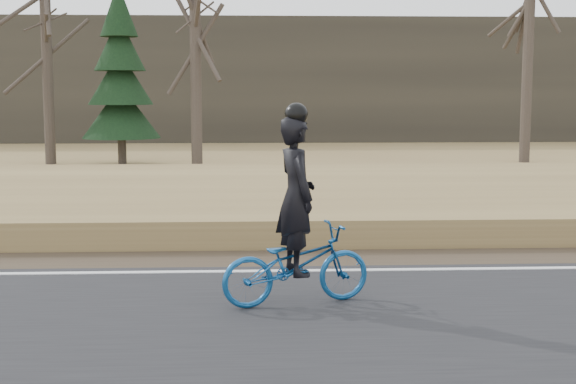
{
  "coord_description": "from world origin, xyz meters",
  "views": [
    {
      "loc": [
        -2.32,
        -10.39,
        2.48
      ],
      "look_at": [
        -1.81,
        0.5,
        1.1
      ],
      "focal_mm": 50.0,
      "sensor_mm": 36.0,
      "label": 1
    }
  ],
  "objects": [
    {
      "name": "bare_tree_center",
      "position": [
        7.24,
        17.12,
        3.94
      ],
      "size": [
        0.36,
        0.36,
        7.89
      ],
      "primitive_type": "cylinder",
      "color": "#473D34",
      "rests_on": "ground"
    },
    {
      "name": "cyclist",
      "position": [
        -1.81,
        -1.48,
        0.8
      ],
      "size": [
        1.84,
        1.06,
        2.29
      ],
      "rotation": [
        0.0,
        0.0,
        1.85
      ],
      "color": "#134B86",
      "rests_on": "road"
    },
    {
      "name": "ballast",
      "position": [
        0.0,
        8.0,
        0.23
      ],
      "size": [
        120.0,
        3.0,
        0.45
      ],
      "primitive_type": "cube",
      "color": "slate",
      "rests_on": "ground"
    },
    {
      "name": "railroad",
      "position": [
        0.0,
        8.0,
        0.53
      ],
      "size": [
        120.0,
        2.4,
        0.29
      ],
      "color": "black",
      "rests_on": "ballast"
    },
    {
      "name": "road",
      "position": [
        0.0,
        -2.5,
        0.03
      ],
      "size": [
        120.0,
        6.0,
        0.06
      ],
      "primitive_type": "cube",
      "color": "black",
      "rests_on": "ground"
    },
    {
      "name": "conifer",
      "position": [
        -6.63,
        16.68,
        2.85
      ],
      "size": [
        2.6,
        2.6,
        6.03
      ],
      "color": "#473D34",
      "rests_on": "ground"
    },
    {
      "name": "bare_tree_near_left",
      "position": [
        -4.03,
        15.17,
        3.66
      ],
      "size": [
        0.36,
        0.36,
        7.31
      ],
      "primitive_type": "cylinder",
      "color": "#473D34",
      "rests_on": "ground"
    },
    {
      "name": "shoulder",
      "position": [
        0.0,
        1.2,
        0.02
      ],
      "size": [
        120.0,
        1.6,
        0.04
      ],
      "primitive_type": "cube",
      "color": "#473A2B",
      "rests_on": "ground"
    },
    {
      "name": "bare_tree_left",
      "position": [
        -9.14,
        17.21,
        3.88
      ],
      "size": [
        0.36,
        0.36,
        7.77
      ],
      "primitive_type": "cylinder",
      "color": "#473D34",
      "rests_on": "ground"
    },
    {
      "name": "treeline_backdrop",
      "position": [
        0.0,
        30.0,
        3.0
      ],
      "size": [
        120.0,
        4.0,
        6.0
      ],
      "primitive_type": "cube",
      "color": "#383328",
      "rests_on": "ground"
    },
    {
      "name": "edge_line",
      "position": [
        0.0,
        0.2,
        0.07
      ],
      "size": [
        120.0,
        0.12,
        0.01
      ],
      "primitive_type": "cube",
      "color": "silver",
      "rests_on": "road"
    },
    {
      "name": "embankment",
      "position": [
        0.0,
        4.2,
        0.22
      ],
      "size": [
        120.0,
        5.0,
        0.44
      ],
      "primitive_type": "cube",
      "color": "#977F4C",
      "rests_on": "ground"
    },
    {
      "name": "ground",
      "position": [
        0.0,
        0.0,
        0.0
      ],
      "size": [
        120.0,
        120.0,
        0.0
      ],
      "primitive_type": "plane",
      "color": "#977F4C",
      "rests_on": "ground"
    }
  ]
}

